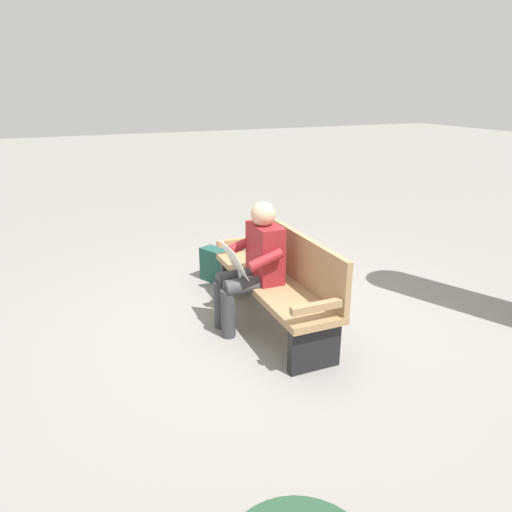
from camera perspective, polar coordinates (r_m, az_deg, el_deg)
ground_plane at (r=4.48m, az=1.90°, el=-8.28°), size 40.00×40.00×0.00m
bench_near at (r=4.31m, az=2.83°, el=-2.72°), size 1.81×0.52×0.90m
person_seated at (r=4.20m, az=-0.29°, el=-0.82°), size 0.58×0.58×1.18m
backpack at (r=5.39m, az=-4.87°, el=-1.12°), size 0.39×0.32×0.38m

